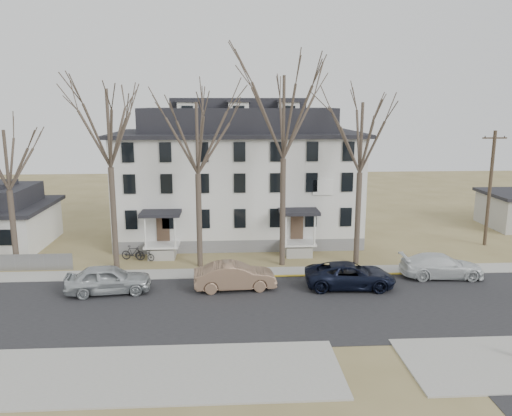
{
  "coord_description": "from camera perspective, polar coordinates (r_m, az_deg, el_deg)",
  "views": [
    {
      "loc": [
        -2.92,
        -25.07,
        11.58
      ],
      "look_at": [
        -0.97,
        9.0,
        4.44
      ],
      "focal_mm": 35.0,
      "sensor_mm": 36.0,
      "label": 1
    }
  ],
  "objects": [
    {
      "name": "tree_mid_left",
      "position": [
        34.99,
        -6.76,
        8.49
      ],
      "size": [
        7.8,
        7.8,
        12.74
      ],
      "color": "#473B31",
      "rests_on": "ground"
    },
    {
      "name": "tree_mid_right",
      "position": [
        36.17,
        11.95,
        8.43
      ],
      "size": [
        7.8,
        7.8,
        12.74
      ],
      "color": "#473B31",
      "rests_on": "ground"
    },
    {
      "name": "bicycle_right",
      "position": [
        38.79,
        -13.87,
        -5.06
      ],
      "size": [
        1.91,
        0.91,
        1.11
      ],
      "primitive_type": "imported",
      "rotation": [
        0.0,
        0.0,
        1.35
      ],
      "color": "black",
      "rests_on": "ground"
    },
    {
      "name": "ground",
      "position": [
        27.77,
        3.13,
        -12.85
      ],
      "size": [
        120.0,
        120.0,
        0.0
      ],
      "primitive_type": "plane",
      "color": "olive",
      "rests_on": "ground"
    },
    {
      "name": "tree_bungalow",
      "position": [
        38.15,
        -26.67,
        5.36
      ],
      "size": [
        6.6,
        6.6,
        10.78
      ],
      "color": "#473B31",
      "rests_on": "ground"
    },
    {
      "name": "far_sidewalk",
      "position": [
        35.16,
        1.68,
        -7.42
      ],
      "size": [
        120.0,
        2.0,
        0.08
      ],
      "primitive_type": "cube",
      "color": "#A09F97",
      "rests_on": "ground"
    },
    {
      "name": "main_road",
      "position": [
        29.59,
        2.7,
        -11.24
      ],
      "size": [
        120.0,
        10.0,
        0.04
      ],
      "primitive_type": "cube",
      "color": "#27272A",
      "rests_on": "ground"
    },
    {
      "name": "car_navy",
      "position": [
        32.74,
        10.68,
        -7.63
      ],
      "size": [
        5.85,
        2.93,
        1.59
      ],
      "primitive_type": "imported",
      "rotation": [
        0.0,
        0.0,
        1.52
      ],
      "color": "black",
      "rests_on": "ground"
    },
    {
      "name": "boarding_house",
      "position": [
        43.48,
        -2.04,
        3.61
      ],
      "size": [
        20.8,
        12.36,
        12.05
      ],
      "color": "slate",
      "rests_on": "ground"
    },
    {
      "name": "near_sidewalk_left",
      "position": [
        23.72,
        -16.0,
        -17.9
      ],
      "size": [
        20.0,
        5.0,
        0.08
      ],
      "primitive_type": "cube",
      "color": "#A09F97",
      "rests_on": "ground"
    },
    {
      "name": "utility_pole_far",
      "position": [
        45.05,
        25.17,
        2.17
      ],
      "size": [
        2.0,
        0.28,
        9.5
      ],
      "color": "#3D3023",
      "rests_on": "ground"
    },
    {
      "name": "yellow_curb",
      "position": [
        35.09,
        10.04,
        -7.64
      ],
      "size": [
        14.0,
        0.25,
        0.06
      ],
      "primitive_type": "cube",
      "color": "gold",
      "rests_on": "ground"
    },
    {
      "name": "car_tan",
      "position": [
        31.9,
        -2.44,
        -7.85
      ],
      "size": [
        5.29,
        2.21,
        1.7
      ],
      "primitive_type": "imported",
      "rotation": [
        0.0,
        0.0,
        1.65
      ],
      "color": "#84654D",
      "rests_on": "ground"
    },
    {
      "name": "car_white",
      "position": [
        36.23,
        20.43,
        -6.27
      ],
      "size": [
        5.62,
        2.56,
        1.59
      ],
      "primitive_type": "imported",
      "rotation": [
        0.0,
        0.0,
        1.51
      ],
      "color": "silver",
      "rests_on": "ground"
    },
    {
      "name": "tree_center",
      "position": [
        35.09,
        3.19,
        10.99
      ],
      "size": [
        9.0,
        9.0,
        14.7
      ],
      "color": "#473B31",
      "rests_on": "ground"
    },
    {
      "name": "tree_far_left",
      "position": [
        35.82,
        -16.54,
        9.36
      ],
      "size": [
        8.4,
        8.4,
        13.72
      ],
      "color": "#473B31",
      "rests_on": "ground"
    },
    {
      "name": "car_silver",
      "position": [
        32.56,
        -16.51,
        -7.87
      ],
      "size": [
        5.41,
        2.7,
        1.77
      ],
      "primitive_type": "imported",
      "rotation": [
        0.0,
        0.0,
        1.69
      ],
      "color": "#B0B6B9",
      "rests_on": "ground"
    },
    {
      "name": "bicycle_left",
      "position": [
        38.54,
        -12.61,
        -5.27
      ],
      "size": [
        1.8,
        1.27,
        0.9
      ],
      "primitive_type": "imported",
      "rotation": [
        0.0,
        0.0,
        1.13
      ],
      "color": "black",
      "rests_on": "ground"
    }
  ]
}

